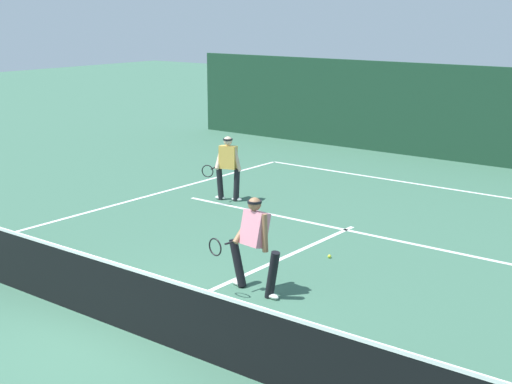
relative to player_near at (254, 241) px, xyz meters
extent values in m
plane|color=#3A6650|center=(-0.59, -2.27, -0.87)|extent=(80.00, 80.00, 0.00)
cube|color=white|center=(-0.59, 8.53, -0.86)|extent=(10.57, 0.10, 0.01)
cube|color=white|center=(-0.59, 3.85, -0.86)|extent=(8.62, 0.10, 0.01)
cube|color=white|center=(-0.59, 0.93, -0.86)|extent=(0.10, 6.40, 0.01)
cube|color=black|center=(-0.59, -2.27, -0.40)|extent=(11.40, 0.02, 0.94)
cube|color=white|center=(-0.59, -2.27, 0.10)|extent=(11.40, 0.03, 0.05)
cylinder|color=black|center=(0.40, -0.04, -0.47)|extent=(0.30, 0.18, 0.81)
cylinder|color=black|center=(-0.39, 0.06, -0.47)|extent=(0.37, 0.19, 0.80)
ellipsoid|color=white|center=(0.40, -0.04, -0.82)|extent=(0.27, 0.14, 0.09)
ellipsoid|color=white|center=(-0.39, 0.06, -0.82)|extent=(0.27, 0.14, 0.09)
cube|color=pink|center=(0.01, 0.01, 0.20)|extent=(0.45, 0.39, 0.59)
cylinder|color=#9E704C|center=(0.23, -0.02, 0.18)|extent=(0.14, 0.11, 0.61)
cylinder|color=#9E704C|center=(-0.22, 0.04, 0.18)|extent=(0.16, 0.50, 0.50)
sphere|color=#9E704C|center=(0.01, 0.01, 0.61)|extent=(0.21, 0.21, 0.21)
cylinder|color=black|center=(0.01, 0.01, 0.64)|extent=(0.26, 0.26, 0.04)
cylinder|color=black|center=(-0.30, -0.20, -0.03)|extent=(0.07, 0.26, 0.03)
torus|color=black|center=(-0.35, -0.54, -0.03)|extent=(0.29, 0.06, 0.29)
cylinder|color=black|center=(-3.87, 4.30, -0.48)|extent=(0.21, 0.18, 0.78)
cylinder|color=black|center=(-4.27, 4.17, -0.48)|extent=(0.22, 0.19, 0.78)
ellipsoid|color=white|center=(-3.87, 4.30, -0.82)|extent=(0.28, 0.18, 0.09)
ellipsoid|color=white|center=(-4.27, 4.17, -0.82)|extent=(0.28, 0.18, 0.09)
cube|color=#E5B24C|center=(-4.07, 4.24, 0.18)|extent=(0.46, 0.36, 0.56)
cylinder|color=beige|center=(-3.86, 4.30, 0.16)|extent=(0.24, 0.16, 0.60)
cylinder|color=beige|center=(-4.28, 4.17, 0.16)|extent=(0.22, 0.43, 0.53)
sphere|color=beige|center=(-4.07, 4.24, 0.57)|extent=(0.21, 0.21, 0.21)
cylinder|color=black|center=(-4.07, 4.24, 0.61)|extent=(0.28, 0.28, 0.04)
cylinder|color=black|center=(-4.25, 3.91, -0.05)|extent=(0.11, 0.26, 0.03)
torus|color=black|center=(-4.15, 3.59, -0.05)|extent=(0.29, 0.11, 0.29)
sphere|color=#D1E033|center=(0.08, 2.16, -0.83)|extent=(0.07, 0.07, 0.07)
cube|color=#1C402B|center=(-0.59, 11.97, 0.56)|extent=(21.78, 0.12, 2.86)
camera|label=1|loc=(6.79, -8.72, 3.57)|focal=51.28mm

